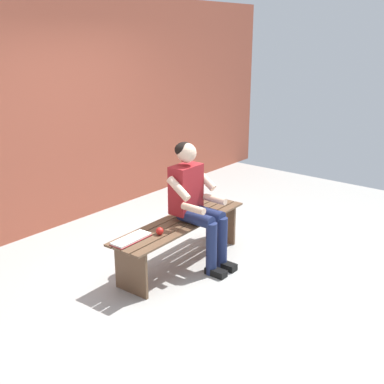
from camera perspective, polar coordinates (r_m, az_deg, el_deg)
name	(u,v)px	position (r m, az deg, el deg)	size (l,w,h in m)	color
ground_plane	(186,357)	(3.85, -0.75, -18.97)	(10.00, 7.00, 0.04)	#9E9E99
brick_wall	(18,118)	(5.86, -20.03, 8.25)	(9.50, 0.24, 2.79)	#9E4C38
bench_near	(181,232)	(4.97, -1.35, -4.77)	(1.74, 0.50, 0.48)	brown
person_seated	(195,199)	(4.86, 0.40, -0.88)	(0.50, 0.69, 1.28)	maroon
apple	(160,231)	(4.61, -3.85, -4.66)	(0.07, 0.07, 0.07)	red
book_open	(131,239)	(4.53, -7.24, -5.57)	(0.42, 0.17, 0.02)	white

